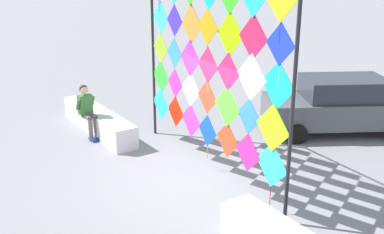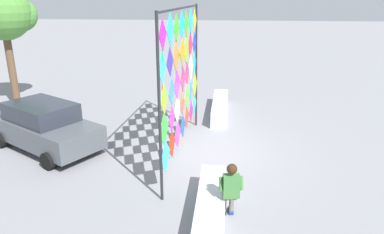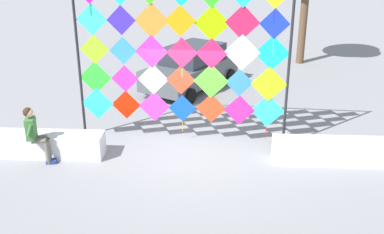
{
  "view_description": "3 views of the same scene",
  "coord_description": "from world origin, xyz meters",
  "px_view_note": "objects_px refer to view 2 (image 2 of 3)",
  "views": [
    {
      "loc": [
        7.67,
        -5.1,
        4.52
      ],
      "look_at": [
        0.07,
        0.03,
        1.44
      ],
      "focal_mm": 43.59,
      "sensor_mm": 36.0,
      "label": 1
    },
    {
      "loc": [
        -10.48,
        -0.71,
        4.8
      ],
      "look_at": [
        -0.14,
        0.34,
        1.22
      ],
      "focal_mm": 33.61,
      "sensor_mm": 36.0,
      "label": 2
    },
    {
      "loc": [
        0.68,
        -10.63,
        5.26
      ],
      "look_at": [
        0.1,
        -0.05,
        0.97
      ],
      "focal_mm": 43.19,
      "sensor_mm": 36.0,
      "label": 3
    }
  ],
  "objects_px": {
    "parked_car": "(45,126)",
    "tree_broadleaf": "(4,14)",
    "seated_vendor": "(230,187)",
    "kite_display_rack": "(182,74)"
  },
  "relations": [
    {
      "from": "seated_vendor",
      "to": "kite_display_rack",
      "type": "bearing_deg",
      "value": 23.21
    },
    {
      "from": "parked_car",
      "to": "tree_broadleaf",
      "type": "height_order",
      "value": "tree_broadleaf"
    },
    {
      "from": "seated_vendor",
      "to": "tree_broadleaf",
      "type": "relative_size",
      "value": 0.28
    },
    {
      "from": "kite_display_rack",
      "to": "seated_vendor",
      "type": "height_order",
      "value": "kite_display_rack"
    },
    {
      "from": "parked_car",
      "to": "tree_broadleaf",
      "type": "distance_m",
      "value": 6.62
    },
    {
      "from": "kite_display_rack",
      "to": "parked_car",
      "type": "bearing_deg",
      "value": 90.52
    },
    {
      "from": "seated_vendor",
      "to": "parked_car",
      "type": "height_order",
      "value": "parked_car"
    },
    {
      "from": "parked_car",
      "to": "tree_broadleaf",
      "type": "bearing_deg",
      "value": 38.93
    },
    {
      "from": "tree_broadleaf",
      "to": "seated_vendor",
      "type": "bearing_deg",
      "value": -129.45
    },
    {
      "from": "seated_vendor",
      "to": "tree_broadleaf",
      "type": "distance_m",
      "value": 12.79
    }
  ]
}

